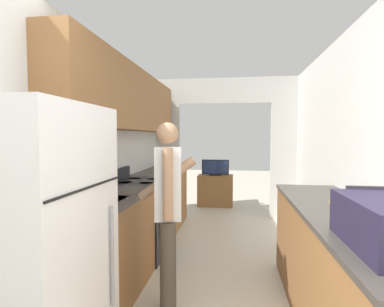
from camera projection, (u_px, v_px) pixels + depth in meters
name	position (u px, v px, depth m)	size (l,w,h in m)	color
wall_left	(102.00, 129.00, 3.18)	(0.38, 6.88, 2.50)	silver
wall_right	(375.00, 162.00, 2.39)	(0.06, 6.88, 2.50)	silver
wall_far_with_doorway	(224.00, 137.00, 5.40)	(2.93, 0.06, 2.50)	silver
counter_left	(143.00, 214.00, 3.83)	(0.62, 3.35, 0.92)	brown
counter_right	(343.00, 275.00, 2.15)	(0.62, 2.41, 0.92)	brown
refrigerator	(35.00, 248.00, 1.70)	(0.69, 0.82, 1.63)	white
range_oven	(140.00, 217.00, 3.68)	(0.66, 0.78, 1.06)	black
person	(168.00, 212.00, 2.44)	(0.51, 0.43, 1.57)	#4C4238
book_stack	(350.00, 207.00, 2.14)	(0.24, 0.30, 0.07)	#2D4C99
tv_cabinet	(215.00, 190.00, 6.30)	(0.73, 0.42, 0.64)	brown
television	(215.00, 168.00, 6.23)	(0.56, 0.16, 0.33)	black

